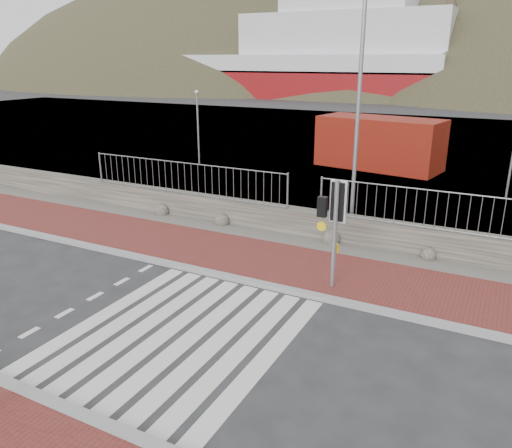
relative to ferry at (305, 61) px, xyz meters
The scene contains 15 objects.
ground 72.44m from the ferry, 70.05° to the right, with size 220.00×220.00×0.00m, color #28282B.
sidewalk_far 68.23m from the ferry, 68.75° to the right, with size 40.00×3.00×0.08m, color brown.
kerb_near 75.25m from the ferry, 70.83° to the right, with size 40.00×0.25×0.12m, color gray.
kerb_far 69.63m from the ferry, 69.20° to the right, with size 40.00×0.25×0.12m, color gray.
zebra_crossing 72.43m from the ferry, 70.05° to the right, with size 4.62×5.60×0.01m.
gravel_strip 66.38m from the ferry, 68.13° to the right, with size 40.00×1.50×0.06m, color #59544C.
stone_wall 65.61m from the ferry, 67.86° to the right, with size 40.00×0.60×0.90m, color #413D35.
railing 65.66m from the ferry, 67.91° to the right, with size 18.07×0.07×1.22m.
quay 47.29m from the ferry, 58.36° to the right, with size 120.00×40.00×0.50m, color #4C4C4F.
water 25.72m from the ferry, 11.47° to the right, with size 220.00×50.00×0.05m, color #3F4C54.
ferry is the anchor object (origin of this frame).
hills_backdrop 46.83m from the ferry, 32.50° to the left, with size 254.00×90.00×100.00m.
traffic_signal_far 69.64m from the ferry, 67.31° to the right, with size 0.70×0.26×2.94m.
streetlight 65.28m from the ferry, 66.37° to the right, with size 1.63×0.23×7.66m.
shipping_container 54.21m from the ferry, 63.55° to the right, with size 6.57×2.74×2.74m, color maroon.
Camera 1 is at (5.93, -7.83, 5.79)m, focal length 35.00 mm.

